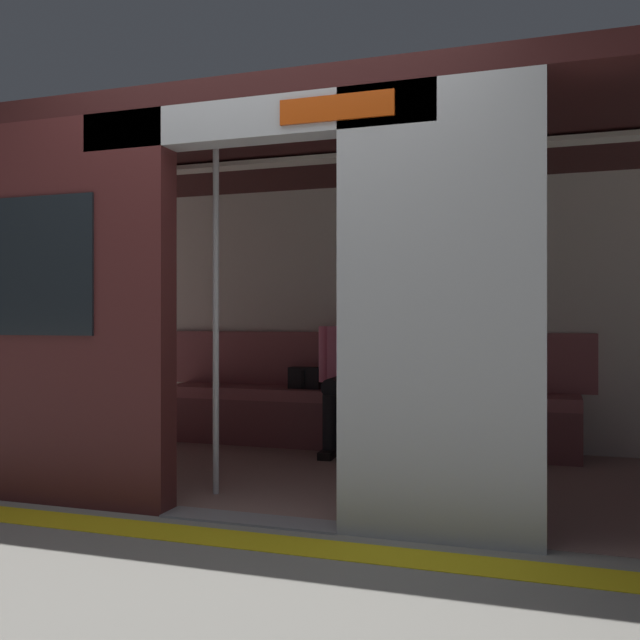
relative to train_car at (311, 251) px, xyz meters
The scene contains 8 objects.
ground_plane 1.83m from the train_car, 93.15° to the left, with size 60.00×60.00×0.00m, color gray.
platform_edge_strip 2.02m from the train_car, 92.48° to the left, with size 8.00×0.24×0.01m, color yellow.
train_car is the anchor object (origin of this frame).
bench_seat 1.44m from the train_car, 93.76° to the right, with size 3.28×0.44×0.46m.
person_seated 1.17m from the train_car, 91.65° to the right, with size 0.55×0.68×1.19m.
handbag 1.38m from the train_car, 68.58° to the right, with size 0.26×0.15×0.17m.
book 1.44m from the train_car, 112.47° to the right, with size 0.15×0.22×0.03m, color #26598C.
grab_pole_door 0.87m from the train_car, 62.83° to the left, with size 0.04×0.04×2.09m, color silver.
Camera 1 is at (-1.43, 3.23, 1.01)m, focal length 39.31 mm.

